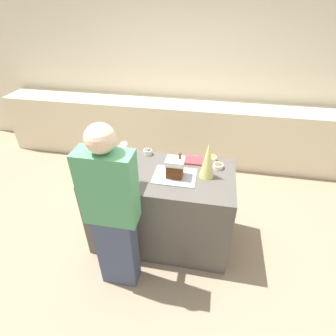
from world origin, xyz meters
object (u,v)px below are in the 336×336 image
Objects in this scene: candy_bowl_far_right at (212,159)px; person at (113,213)px; baking_tray at (175,176)px; candy_bowl_far_left at (114,160)px; mug at (92,168)px; decorative_tree at (208,160)px; cookbook at (195,161)px; candy_bowl_front_corner at (148,152)px; gingerbread_house at (175,167)px; candy_bowl_behind_tray at (127,167)px; candy_bowl_near_tray_left at (218,166)px; candy_bowl_near_tray_right at (120,150)px.

person is (-0.77, -0.89, -0.08)m from candy_bowl_far_right.
baking_tray is 0.68m from candy_bowl_far_left.
candy_bowl_far_left is at bearing 54.79° from mug.
decorative_tree is 0.98m from person.
cookbook is 2.21× the size of mug.
candy_bowl_front_corner is (-0.69, 0.01, 0.00)m from candy_bowl_far_right.
gingerbread_house reaches higher than candy_bowl_behind_tray.
candy_bowl_far_right reaches higher than candy_bowl_far_left.
candy_bowl_behind_tray is (-0.49, 0.03, -0.08)m from gingerbread_house.
gingerbread_house is 2.37× the size of candy_bowl_near_tray_left.
candy_bowl_behind_tray is at bearing 95.75° from person.
baking_tray is 4.15× the size of candy_bowl_far_right.
decorative_tree reaches higher than gingerbread_house.
candy_bowl_near_tray_left is 1.12× the size of candy_bowl_near_tray_right.
gingerbread_house is at bearing -44.79° from candy_bowl_front_corner.
person is (-0.43, -0.55, -0.05)m from baking_tray.
cookbook is at bearing 61.94° from baking_tray.
mug is at bearing -173.15° from decorative_tree.
person reaches higher than candy_bowl_near_tray_left.
person reaches higher than cookbook.
decorative_tree is 0.33m from candy_bowl_far_right.
baking_tray is 3.72× the size of candy_bowl_behind_tray.
cookbook is at bearing 22.33° from candy_bowl_behind_tray.
gingerbread_house is 0.65× the size of decorative_tree.
gingerbread_house is 1.20× the size of cookbook.
candy_bowl_far_left is 0.20m from candy_bowl_behind_tray.
candy_bowl_far_right is 0.06× the size of person.
candy_bowl_far_left is 0.73m from person.
candy_bowl_front_corner is 0.91m from person.
gingerbread_house is 2.46× the size of candy_bowl_far_right.
candy_bowl_near_tray_left is 1.09m from candy_bowl_near_tray_right.
person is (-0.73, -0.61, -0.24)m from decorative_tree.
candy_bowl_far_right is at bearing 20.51° from candy_bowl_behind_tray.
gingerbread_house is at bearing -134.47° from candy_bowl_far_right.
cookbook is at bearing 20.98° from mug.
candy_bowl_behind_tray is (-0.79, -0.03, -0.16)m from decorative_tree.
candy_bowl_far_left is 0.94× the size of candy_bowl_behind_tray.
baking_tray is 0.34m from cookbook.
gingerbread_house is at bearing 28.61° from baking_tray.
decorative_tree reaches higher than candy_bowl_front_corner.
gingerbread_house is 2.21× the size of candy_bowl_behind_tray.
decorative_tree is 4.06× the size of mug.
candy_bowl_front_corner reaches higher than candy_bowl_far_left.
decorative_tree is 0.98m from candy_bowl_far_left.
candy_bowl_far_right is at bearing 13.40° from cookbook.
baking_tray is at bearing -3.90° from candy_bowl_behind_tray.
candy_bowl_near_tray_left is at bearing -6.55° from candy_bowl_near_tray_right.
decorative_tree is 3.61× the size of candy_bowl_far_left.
candy_bowl_behind_tray reaches higher than candy_bowl_near_tray_left.
mug is at bearing -137.08° from candy_bowl_front_corner.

